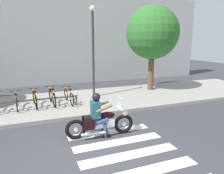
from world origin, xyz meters
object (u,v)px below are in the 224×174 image
(bicycle_2, at_px, (35,99))
(bike_rack, at_px, (35,101))
(bicycle_3, at_px, (52,97))
(motorcycle, at_px, (101,122))
(tree_near_rack, at_px, (152,33))
(street_lamp, at_px, (93,45))
(bicycle_1, at_px, (16,101))
(rider, at_px, (98,112))
(bicycle_4, at_px, (69,96))

(bicycle_2, distance_m, bike_rack, 0.56)
(bicycle_3, bearing_deg, motorcycle, -72.74)
(tree_near_rack, bearing_deg, bike_rack, -166.10)
(street_lamp, xyz_separation_m, tree_near_rack, (3.67, 0.40, 0.66))
(bicycle_1, height_order, street_lamp, street_lamp)
(bicycle_2, xyz_separation_m, tree_near_rack, (6.61, 1.08, 2.98))
(bicycle_2, bearing_deg, bicycle_1, 179.93)
(rider, bearing_deg, bicycle_4, 94.76)
(rider, distance_m, bicycle_1, 4.46)
(bike_rack, relative_size, tree_near_rack, 0.72)
(bicycle_1, xyz_separation_m, bicycle_4, (2.26, 0.00, 0.00))
(rider, distance_m, tree_near_rack, 7.23)
(bicycle_1, bearing_deg, motorcycle, -54.10)
(bicycle_4, bearing_deg, street_lamp, 25.39)
(bicycle_3, bearing_deg, street_lamp, 17.33)
(rider, relative_size, tree_near_rack, 0.29)
(rider, distance_m, bicycle_2, 4.07)
(bicycle_1, xyz_separation_m, bike_rack, (0.75, -0.56, 0.08))
(motorcycle, distance_m, street_lamp, 5.03)
(bicycle_2, distance_m, tree_near_rack, 7.33)
(bicycle_3, distance_m, tree_near_rack, 6.65)
(bicycle_4, height_order, bike_rack, bicycle_4)
(motorcycle, xyz_separation_m, tree_near_rack, (4.72, 4.72, 3.01))
(bicycle_3, distance_m, bike_rack, 0.94)
(rider, bearing_deg, street_lamp, 75.32)
(motorcycle, height_order, tree_near_rack, tree_near_rack)
(bicycle_3, relative_size, tree_near_rack, 0.33)
(bicycle_2, relative_size, bicycle_3, 0.99)
(motorcycle, distance_m, bicycle_2, 4.10)
(bicycle_2, bearing_deg, street_lamp, 13.05)
(bicycle_2, bearing_deg, bicycle_4, 0.04)
(bicycle_3, bearing_deg, bicycle_4, 0.15)
(bicycle_4, relative_size, tree_near_rack, 0.34)
(bicycle_1, height_order, tree_near_rack, tree_near_rack)
(street_lamp, bearing_deg, motorcycle, -103.69)
(motorcycle, relative_size, bike_rack, 0.62)
(motorcycle, height_order, rider, rider)
(tree_near_rack, bearing_deg, rider, -135.54)
(bicycle_3, distance_m, bicycle_4, 0.75)
(rider, distance_m, bicycle_3, 3.79)
(rider, xyz_separation_m, bicycle_4, (-0.30, 3.63, -0.35))
(bicycle_1, bearing_deg, tree_near_rack, 8.34)
(bicycle_1, distance_m, bike_rack, 0.94)
(bicycle_1, relative_size, street_lamp, 0.34)
(bicycle_3, height_order, tree_near_rack, tree_near_rack)
(motorcycle, distance_m, bicycle_1, 4.50)
(street_lamp, height_order, tree_near_rack, tree_near_rack)
(bicycle_4, xyz_separation_m, street_lamp, (1.43, 0.68, 2.33))
(bike_rack, bearing_deg, motorcycle, -58.61)
(rider, height_order, bicycle_1, rider)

